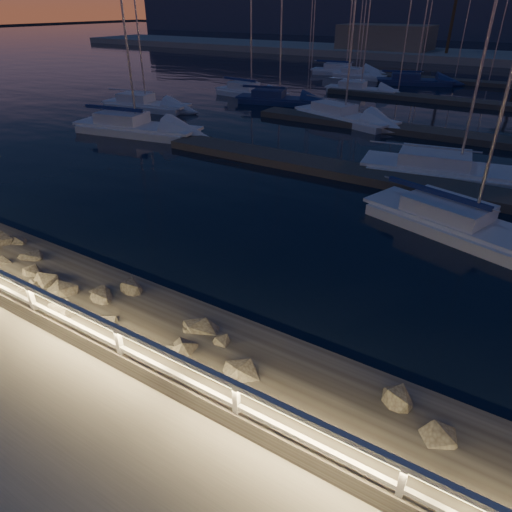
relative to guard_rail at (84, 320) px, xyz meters
The scene contains 18 objects.
ground 0.78m from the guard_rail, ahead, with size 400.00×400.00×0.00m, color #A29C92.
harbor_water 31.27m from the guard_rail, 89.87° to the left, with size 400.00×440.00×0.60m.
guard_rail is the anchor object (origin of this frame).
riprap 1.70m from the guard_rail, 98.64° to the left, with size 33.50×3.27×1.38m.
floating_docks 32.52m from the guard_rail, 89.88° to the left, with size 22.00×36.00×0.40m.
far_shore 74.05m from the guard_rail, 90.04° to the left, with size 160.00×14.00×5.20m.
distant_hills 135.56m from the guard_rail, 99.37° to the left, with size 230.00×37.50×18.00m.
sailboat_a 29.98m from the guard_rail, 132.20° to the left, with size 7.48×3.35×12.39m.
sailboat_b 22.31m from the guard_rail, 133.07° to the left, with size 8.85×4.01×14.57m.
sailboat_c 27.35m from the guard_rail, 100.88° to the left, with size 8.43×4.81×13.83m.
sailboat_d 13.49m from the guard_rail, 63.76° to the left, with size 8.46×4.66×13.80m.
sailboat_e 35.46m from the guard_rail, 117.12° to the left, with size 7.38×2.96×12.31m.
sailboat_f 32.51m from the guard_rail, 112.44° to the left, with size 7.50×3.78×12.32m.
sailboat_h 18.86m from the guard_rail, 77.22° to the left, with size 9.34×4.13×15.28m.
sailboat_i 49.19m from the guard_rail, 104.30° to the left, with size 6.29×2.58×10.47m.
sailboat_j 39.51m from the guard_rail, 102.33° to the left, with size 6.73×2.38×11.28m.
sailboat_k 46.93m from the guard_rail, 96.87° to the left, with size 7.93×4.79×13.05m.
sailboat_n 51.70m from the guard_rail, 106.37° to the left, with size 8.38×3.67×13.83m.
Camera 1 is at (7.46, -4.80, 6.89)m, focal length 32.00 mm.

